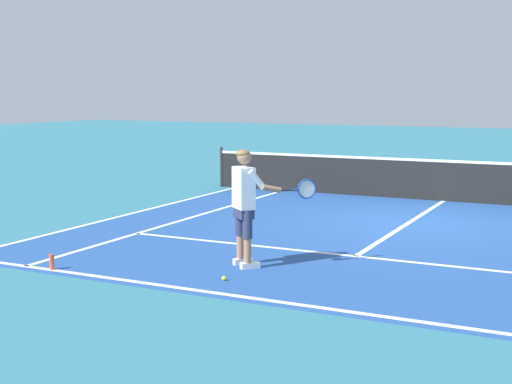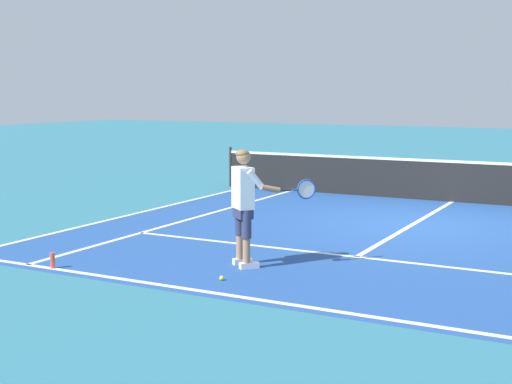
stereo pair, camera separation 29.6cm
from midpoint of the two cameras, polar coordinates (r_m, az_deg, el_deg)
The scene contains 11 objects.
ground_plane at distance 14.26m, azimuth 11.39°, elevation -2.44°, with size 80.00×80.00×0.00m, color teal.
court_inner_surface at distance 12.97m, azimuth 9.82°, elevation -3.42°, with size 10.98×9.56×0.00m, color #234C93.
line_baseline at distance 8.79m, azimuth 1.15°, elevation -8.73°, with size 10.98×0.10×0.01m, color white.
line_service at distance 11.27m, azimuth 7.16°, elevation -5.06°, with size 8.23×0.10×0.01m, color white.
line_centre_service at distance 14.28m, azimuth 11.41°, elevation -2.42°, with size 0.10×6.40×0.01m, color white.
line_singles_left at distance 14.65m, azimuth -5.80°, elevation -2.04°, with size 0.10×9.16×0.01m, color white.
line_doubles_left at distance 15.42m, azimuth -10.13°, elevation -1.63°, with size 0.10×9.16×0.01m, color white.
tennis_net at distance 17.28m, azimuth 14.20°, elevation 0.93°, with size 11.96×0.08×1.07m.
tennis_player at distance 10.36m, azimuth -1.64°, elevation -0.60°, with size 1.13×0.79×1.71m.
tennis_ball_near_feet at distance 9.78m, azimuth -3.42°, elevation -6.84°, with size 0.07×0.07×0.07m, color #CCE02D.
water_bottle at distance 10.78m, azimuth -16.62°, elevation -5.33°, with size 0.07×0.07×0.23m, color #E04C38.
Camera 1 is at (3.45, -13.64, 2.52)m, focal length 50.52 mm.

